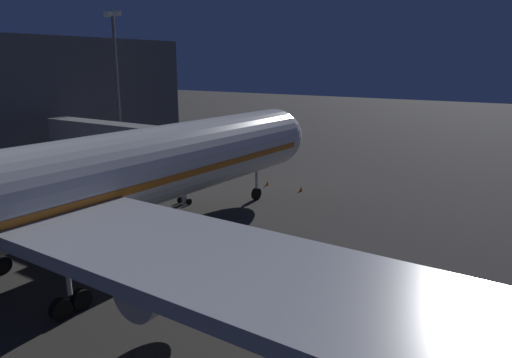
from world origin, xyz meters
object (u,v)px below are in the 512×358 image
Objects in this scene: airliner_at_gate at (45,194)px; jet_bridge at (132,137)px; apron_floodlight_mast at (117,79)px; traffic_cone_nose_starboard at (267,183)px; traffic_cone_nose_port at (301,189)px.

airliner_at_gate reaches higher than jet_bridge.
traffic_cone_nose_starboard is (-23.30, -1.12, -11.27)m from apron_floodlight_mast.
airliner_at_gate is at bearing 124.44° from jet_bridge.
airliner_at_gate is 21.49m from jet_bridge.
apron_floodlight_mast is at bearing 2.74° from traffic_cone_nose_starboard.
apron_floodlight_mast reaches higher than airliner_at_gate.
airliner_at_gate reaches higher than traffic_cone_nose_starboard.
airliner_at_gate reaches higher than traffic_cone_nose_port.
traffic_cone_nose_starboard is at bearing -85.58° from airliner_at_gate.
apron_floodlight_mast is (13.35, -9.63, 5.49)m from jet_bridge.
traffic_cone_nose_port is (-27.70, -1.12, -11.27)m from apron_floodlight_mast.
traffic_cone_nose_starboard is (-9.95, -10.75, -5.78)m from jet_bridge.
jet_bridge is (12.15, -17.72, 0.14)m from airliner_at_gate.
traffic_cone_nose_port is (-14.35, -10.75, -5.78)m from jet_bridge.
jet_bridge is at bearing 36.82° from traffic_cone_nose_port.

